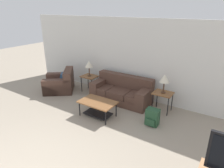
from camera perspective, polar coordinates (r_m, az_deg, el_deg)
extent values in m
cube|color=silver|center=(6.50, 7.73, 6.81)|extent=(9.16, 0.06, 2.60)
cube|color=#4C3328|center=(6.55, 2.52, -3.99)|extent=(1.96, 0.88, 0.22)
cube|color=#4C3328|center=(6.76, -2.30, -1.20)|extent=(0.64, 0.77, 0.20)
cube|color=#4C3328|center=(6.45, 2.46, -2.37)|extent=(0.64, 0.77, 0.20)
cube|color=#4C3328|center=(6.18, 7.68, -3.62)|extent=(0.64, 0.77, 0.20)
cube|color=#4C3328|center=(6.59, 3.85, 0.95)|extent=(1.94, 0.30, 0.40)
cube|color=#4C3328|center=(6.89, -3.46, -1.07)|extent=(0.30, 0.85, 0.58)
cube|color=#4C3328|center=(6.15, 9.29, -4.18)|extent=(0.30, 0.85, 0.58)
cube|color=#4C3328|center=(7.56, -14.86, -0.43)|extent=(1.40, 1.39, 0.40)
cube|color=#4C3328|center=(7.36, -12.33, 2.55)|extent=(0.81, 0.94, 0.40)
cube|color=#4C3328|center=(7.87, -14.49, 1.10)|extent=(0.95, 0.82, 0.56)
cube|color=#4C3328|center=(7.20, -15.39, -0.91)|extent=(0.95, 0.82, 0.56)
cube|color=#33567F|center=(7.43, -14.13, 1.75)|extent=(0.36, 0.38, 0.36)
cube|color=brown|center=(5.56, -4.14, -5.20)|extent=(1.01, 0.64, 0.04)
cylinder|color=black|center=(5.74, -9.24, -7.03)|extent=(0.03, 0.03, 0.41)
cylinder|color=black|center=(5.25, -1.85, -9.65)|extent=(0.03, 0.03, 0.41)
cylinder|color=black|center=(6.09, -5.98, -5.14)|extent=(0.03, 0.03, 0.41)
cylinder|color=black|center=(5.63, 1.19, -7.38)|extent=(0.03, 0.03, 0.41)
cube|color=black|center=(5.72, -4.05, -8.35)|extent=(0.76, 0.45, 0.02)
cube|color=brown|center=(7.17, -6.46, 2.19)|extent=(0.54, 0.46, 0.03)
cylinder|color=black|center=(7.28, -8.72, -0.10)|extent=(0.03, 0.03, 0.56)
cylinder|color=black|center=(6.99, -5.86, -0.86)|extent=(0.03, 0.03, 0.56)
cylinder|color=black|center=(7.54, -6.83, 0.77)|extent=(0.03, 0.03, 0.56)
cylinder|color=black|center=(7.27, -4.01, 0.07)|extent=(0.03, 0.03, 0.56)
cube|color=brown|center=(5.92, 14.38, -2.57)|extent=(0.54, 0.46, 0.03)
cylinder|color=black|center=(5.95, 11.41, -5.33)|extent=(0.03, 0.03, 0.56)
cylinder|color=black|center=(5.82, 15.65, -6.35)|extent=(0.03, 0.03, 0.56)
cylinder|color=black|center=(6.27, 12.73, -4.00)|extent=(0.03, 0.03, 0.56)
cylinder|color=black|center=(6.15, 16.76, -4.94)|extent=(0.03, 0.03, 0.56)
cylinder|color=#472D1E|center=(7.16, -6.47, 2.37)|extent=(0.14, 0.14, 0.02)
cylinder|color=#472D1E|center=(7.11, -6.52, 3.62)|extent=(0.04, 0.04, 0.31)
cone|color=beige|center=(7.03, -6.61, 5.67)|extent=(0.28, 0.28, 0.22)
cylinder|color=#472D1E|center=(5.91, 14.41, -2.36)|extent=(0.14, 0.14, 0.02)
cylinder|color=#472D1E|center=(5.85, 14.55, -0.89)|extent=(0.04, 0.04, 0.31)
cone|color=beige|center=(5.76, 14.79, 1.55)|extent=(0.28, 0.28, 0.22)
cube|color=#23472D|center=(5.35, 11.48, -9.22)|extent=(0.33, 0.23, 0.45)
cube|color=#23472D|center=(5.29, 10.83, -10.72)|extent=(0.25, 0.05, 0.18)
cylinder|color=#23472D|center=(5.48, 11.16, -8.14)|extent=(0.02, 0.02, 0.34)
cylinder|color=#23472D|center=(5.43, 12.94, -8.61)|extent=(0.02, 0.02, 0.34)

